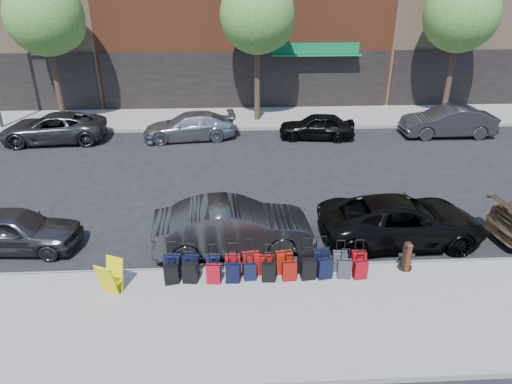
{
  "coord_description": "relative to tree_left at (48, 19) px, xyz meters",
  "views": [
    {
      "loc": [
        -0.84,
        -14.96,
        7.53
      ],
      "look_at": [
        -0.14,
        -1.5,
        0.99
      ],
      "focal_mm": 32.0,
      "sensor_mm": 36.0,
      "label": 1
    }
  ],
  "objects": [
    {
      "name": "car_far_3",
      "position": [
        19.76,
        -2.93,
        -4.66
      ],
      "size": [
        4.55,
        1.61,
        1.5
      ],
      "primitive_type": "imported",
      "rotation": [
        0.0,
        0.0,
        -1.58
      ],
      "color": "#363639",
      "rests_on": "ground"
    },
    {
      "name": "sidewalk_far",
      "position": [
        9.86,
        0.5,
        -5.34
      ],
      "size": [
        60.0,
        4.0,
        0.15
      ],
      "primitive_type": "cube",
      "color": "gray",
      "rests_on": "ground"
    },
    {
      "name": "curb_far",
      "position": [
        9.86,
        -1.52,
        -5.34
      ],
      "size": [
        60.0,
        0.08,
        0.15
      ],
      "primitive_type": "cube",
      "color": "gray",
      "rests_on": "ground"
    },
    {
      "name": "suitcase_back_0",
      "position": [
        7.31,
        -14.63,
        -4.99
      ],
      "size": [
        0.4,
        0.28,
        0.86
      ],
      "rotation": [
        0.0,
        0.0,
        0.2
      ],
      "color": "black",
      "rests_on": "sidewalk_near"
    },
    {
      "name": "suitcase_front_7",
      "position": [
        10.89,
        -14.29,
        -4.94
      ],
      "size": [
        0.43,
        0.25,
        1.01
      ],
      "rotation": [
        0.0,
        0.0,
        0.04
      ],
      "color": "black",
      "rests_on": "sidewalk_near"
    },
    {
      "name": "suitcase_back_3",
      "position": [
        8.91,
        -14.65,
        -4.99
      ],
      "size": [
        0.38,
        0.23,
        0.87
      ],
      "rotation": [
        0.0,
        0.0,
        -0.05
      ],
      "color": "black",
      "rests_on": "sidewalk_near"
    },
    {
      "name": "suitcase_back_9",
      "position": [
        11.87,
        -14.62,
        -4.99
      ],
      "size": [
        0.38,
        0.25,
        0.86
      ],
      "rotation": [
        0.0,
        0.0,
        -0.13
      ],
      "color": "#323237",
      "rests_on": "sidewalk_near"
    },
    {
      "name": "sidewalk_near",
      "position": [
        9.86,
        -16.0,
        -5.34
      ],
      "size": [
        60.0,
        4.0,
        0.15
      ],
      "primitive_type": "cube",
      "color": "gray",
      "rests_on": "ground"
    },
    {
      "name": "suitcase_front_0",
      "position": [
        7.32,
        -14.3,
        -4.94
      ],
      "size": [
        0.46,
        0.3,
        1.04
      ],
      "rotation": [
        0.0,
        0.0,
        -0.15
      ],
      "color": "black",
      "rests_on": "sidewalk_near"
    },
    {
      "name": "suitcase_back_4",
      "position": [
        9.37,
        -14.57,
        -5.02
      ],
      "size": [
        0.34,
        0.21,
        0.77
      ],
      "rotation": [
        0.0,
        0.0,
        0.07
      ],
      "color": "black",
      "rests_on": "sidewalk_near"
    },
    {
      "name": "car_near_1",
      "position": [
        8.95,
        -12.86,
        -4.65
      ],
      "size": [
        4.78,
        2.01,
        1.53
      ],
      "primitive_type": "imported",
      "rotation": [
        0.0,
        0.0,
        1.66
      ],
      "color": "#303032",
      "rests_on": "ground"
    },
    {
      "name": "suitcase_back_8",
      "position": [
        11.36,
        -14.6,
        -4.98
      ],
      "size": [
        0.42,
        0.29,
        0.92
      ],
      "rotation": [
        0.0,
        0.0,
        0.19
      ],
      "color": "black",
      "rests_on": "sidewalk_near"
    },
    {
      "name": "suitcase_front_3",
      "position": [
        8.92,
        -14.34,
        -4.96
      ],
      "size": [
        0.41,
        0.23,
        0.97
      ],
      "rotation": [
        0.0,
        0.0,
        -0.04
      ],
      "color": "#AA0A0E",
      "rests_on": "sidewalk_near"
    },
    {
      "name": "suitcase_front_6",
      "position": [
        10.29,
        -14.32,
        -4.94
      ],
      "size": [
        0.45,
        0.28,
        1.04
      ],
      "rotation": [
        0.0,
        0.0,
        0.11
      ],
      "color": "maroon",
      "rests_on": "sidewalk_near"
    },
    {
      "name": "suitcase_front_8",
      "position": [
        11.3,
        -14.31,
        -4.93
      ],
      "size": [
        0.45,
        0.27,
        1.07
      ],
      "rotation": [
        0.0,
        0.0,
        0.05
      ],
      "color": "black",
      "rests_on": "sidewalk_near"
    },
    {
      "name": "car_far_2",
      "position": [
        13.15,
        -2.96,
        -4.78
      ],
      "size": [
        3.84,
        1.9,
        1.26
      ],
      "primitive_type": "imported",
      "rotation": [
        0.0,
        0.0,
        -1.69
      ],
      "color": "black",
      "rests_on": "ground"
    },
    {
      "name": "suitcase_front_10",
      "position": [
        12.33,
        -14.29,
        -4.97
      ],
      "size": [
        0.39,
        0.22,
        0.92
      ],
      "rotation": [
        0.0,
        0.0,
        -0.03
      ],
      "color": "maroon",
      "rests_on": "sidewalk_near"
    },
    {
      "name": "car_near_0",
      "position": [
        2.49,
        -12.49,
        -4.77
      ],
      "size": [
        3.88,
        1.77,
        1.29
      ],
      "primitive_type": "imported",
      "rotation": [
        0.0,
        0.0,
        1.51
      ],
      "color": "#333336",
      "rests_on": "ground"
    },
    {
      "name": "suitcase_front_9",
      "position": [
        11.82,
        -14.28,
        -4.97
      ],
      "size": [
        0.4,
        0.24,
        0.92
      ],
      "rotation": [
        0.0,
        0.0,
        -0.09
      ],
      "color": "#3E3E43",
      "rests_on": "sidewalk_near"
    },
    {
      "name": "suitcase_back_7",
      "position": [
        10.91,
        -14.61,
        -4.97
      ],
      "size": [
        0.42,
        0.28,
        0.93
      ],
      "rotation": [
        0.0,
        0.0,
        0.14
      ],
      "color": "black",
      "rests_on": "sidewalk_near"
    },
    {
      "name": "display_rack",
      "position": [
        5.84,
        -14.89,
        -4.82
      ],
      "size": [
        0.67,
        0.7,
        0.89
      ],
      "rotation": [
        0.0,
        0.0,
        -0.42
      ],
      "color": "yellow",
      "rests_on": "sidewalk_near"
    },
    {
      "name": "suitcase_front_4",
      "position": [
        9.41,
        -14.35,
        -4.93
      ],
      "size": [
        0.47,
        0.3,
        1.07
      ],
      "rotation": [
        0.0,
        0.0,
        0.12
      ],
      "color": "#9E0D0A",
      "rests_on": "sidewalk_near"
    },
    {
      "name": "fire_hydrant",
      "position": [
        13.65,
        -14.29,
        -4.87
      ],
      "size": [
        0.43,
        0.38,
        0.85
      ],
      "rotation": [
        0.0,
        0.0,
        -0.11
      ],
      "color": "black",
      "rests_on": "sidewalk_near"
    },
    {
      "name": "tree_left",
      "position": [
        0.0,
        0.0,
        0.0
      ],
      "size": [
        3.8,
        3.8,
        7.27
      ],
      "color": "black",
      "rests_on": "sidewalk_far"
    },
    {
      "name": "suitcase_back_6",
      "position": [
        10.4,
        -14.63,
        -4.99
      ],
      "size": [
        0.37,
        0.23,
        0.86
      ],
      "rotation": [
        0.0,
        0.0,
        0.06
      ],
      "color": "maroon",
      "rests_on": "sidewalk_near"
    },
    {
      "name": "suitcase_front_1",
      "position": [
        7.82,
        -14.27,
        -4.97
      ],
      "size": [
        0.41,
        0.26,
        0.93
      ],
      "rotation": [
        0.0,
        0.0,
        -0.14
      ],
      "color": "black",
      "rests_on": "sidewalk_near"
    },
    {
      "name": "suitcase_back_10",
      "position": [
        12.29,
        -14.66,
        -5.0
      ],
      "size": [
        0.38,
        0.25,
        0.84
      ],
      "rotation": [
        0.0,
        0.0,
        0.13
      ],
      "color": "maroon",
      "rests_on": "sidewalk_near"
    },
    {
      "name": "tree_center",
      "position": [
        10.5,
        0.0,
        0.0
      ],
      "size": [
        3.8,
        3.8,
        7.27
      ],
      "color": "black",
      "rests_on": "sidewalk_far"
    },
    {
      "name": "tree_right",
      "position": [
        21.0,
        0.0,
        0.0
      ],
      "size": [
        3.8,
        3.8,
        7.27
      ],
      "color": "black",
      "rests_on": "sidewalk_far"
    },
    {
      "name": "suitcase_front_2",
      "position": [
        8.39,
        -14.25,
        -4.98
      ],
      "size": [
        0.38,
        0.22,
        0.9
      ],
      "rotation": [
        0.0,
        0.0,
        0.06
      ],
      "color": "black",
      "rests_on": "sidewalk_near"
    },
    {
      "name": "car_far_0",
      "position": [
        0.28,
        -2.75,
        -4.72
      ],
      "size": [
        5.09,
        2.61,
        1.37
      ],
      "primitive_type": "imported",
      "rotation": [
        0.0,
        0.0,
        -1.5
      ],
      "color": "#363639",
      "rests_on": "ground"
    },
    {
      "name": "curb_near",
      "position": [
        9.86,
        -13.98,
        -5.34
      ],
      "size": [
        60.0,
        0.08,
        0.15
      ],
      "primitive_type": "cube",
      "color": "gray",
      "rests_on": "ground"
    },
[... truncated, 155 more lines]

